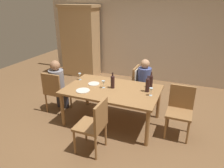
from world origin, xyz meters
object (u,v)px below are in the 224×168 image
at_px(chair_right_end, 180,108).
at_px(wine_glass_near_right, 80,75).
at_px(chair_far_right, 139,81).
at_px(wine_bottle_tall_green, 151,81).
at_px(dinner_plate_guest_left, 94,84).
at_px(armoire_cabinet, 80,41).
at_px(person_man_bearded, 145,80).
at_px(dinner_plate_host, 83,91).
at_px(wine_bottle_short_olive, 148,84).
at_px(wine_glass_near_left, 103,83).
at_px(person_woman_host, 58,82).
at_px(wine_glass_centre, 151,90).
at_px(dining_table, 112,92).
at_px(chair_near, 95,123).
at_px(chair_left_end, 55,90).
at_px(wine_bottle_dark_red, 113,81).

relative_size(chair_right_end, wine_glass_near_right, 6.17).
bearing_deg(chair_far_right, wine_bottle_tall_green, 33.10).
bearing_deg(wine_bottle_tall_green, dinner_plate_guest_left, -166.98).
bearing_deg(dinner_plate_guest_left, chair_far_right, 49.98).
bearing_deg(armoire_cabinet, chair_right_end, -34.05).
relative_size(chair_right_end, person_man_bearded, 0.83).
bearing_deg(dinner_plate_host, person_man_bearded, 53.85).
xyz_separation_m(wine_bottle_short_olive, wine_glass_near_left, (-0.84, -0.14, -0.04)).
bearing_deg(armoire_cabinet, dinner_plate_guest_left, -54.81).
xyz_separation_m(person_woman_host, dinner_plate_guest_left, (0.85, 0.06, 0.07)).
distance_m(person_woman_host, wine_glass_near_left, 1.13).
bearing_deg(wine_glass_near_right, chair_far_right, 34.31).
distance_m(wine_bottle_tall_green, wine_glass_centre, 0.37).
xyz_separation_m(dining_table, wine_glass_centre, (0.76, -0.02, 0.18)).
height_order(chair_near, person_woman_host, person_woman_host).
xyz_separation_m(chair_left_end, dinner_plate_guest_left, (0.85, 0.17, 0.20)).
distance_m(wine_bottle_dark_red, wine_glass_near_right, 0.83).
relative_size(person_woman_host, wine_bottle_short_olive, 3.70).
xyz_separation_m(chair_far_right, person_woman_host, (-1.57, -0.92, 0.07)).
height_order(dinner_plate_host, dinner_plate_guest_left, same).
relative_size(chair_near, wine_glass_centre, 6.17).
xyz_separation_m(person_woman_host, wine_glass_near_left, (1.11, -0.04, 0.17)).
relative_size(wine_bottle_short_olive, dinner_plate_host, 1.19).
distance_m(chair_right_end, wine_bottle_dark_red, 1.34).
bearing_deg(person_man_bearded, chair_far_right, -90.00).
bearing_deg(armoire_cabinet, chair_left_end, -73.31).
height_order(wine_glass_near_right, dinner_plate_host, wine_glass_near_right).
bearing_deg(chair_far_right, dinner_plate_guest_left, -40.02).
relative_size(chair_left_end, dinner_plate_guest_left, 3.96).
height_order(wine_bottle_dark_red, dinner_plate_guest_left, wine_bottle_dark_red).
height_order(person_woman_host, person_man_bearded, person_woman_host).
relative_size(armoire_cabinet, chair_left_end, 2.37).
bearing_deg(wine_glass_centre, chair_near, -126.10).
distance_m(wine_glass_near_right, dinner_plate_guest_left, 0.41).
bearing_deg(wine_bottle_short_olive, chair_far_right, 114.83).
bearing_deg(wine_glass_near_left, wine_bottle_tall_green, 22.84).
bearing_deg(wine_glass_near_left, wine_glass_centre, -0.18).
relative_size(chair_near, person_woman_host, 0.79).
xyz_separation_m(chair_left_end, wine_glass_near_right, (0.47, 0.28, 0.30)).
relative_size(wine_glass_near_left, dinner_plate_host, 0.57).
relative_size(person_woman_host, wine_glass_near_right, 7.77).
relative_size(chair_right_end, wine_bottle_tall_green, 2.88).
distance_m(chair_far_right, dinner_plate_guest_left, 1.13).
distance_m(person_woman_host, wine_bottle_dark_red, 1.30).
bearing_deg(person_woman_host, wine_bottle_dark_red, 0.85).
bearing_deg(chair_right_end, wine_bottle_tall_green, -22.69).
height_order(wine_glass_near_left, wine_glass_near_right, same).
height_order(dining_table, wine_glass_near_left, wine_glass_near_left).
xyz_separation_m(wine_bottle_tall_green, wine_glass_centre, (0.09, -0.36, -0.03)).
bearing_deg(wine_bottle_tall_green, wine_glass_near_right, -174.20).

